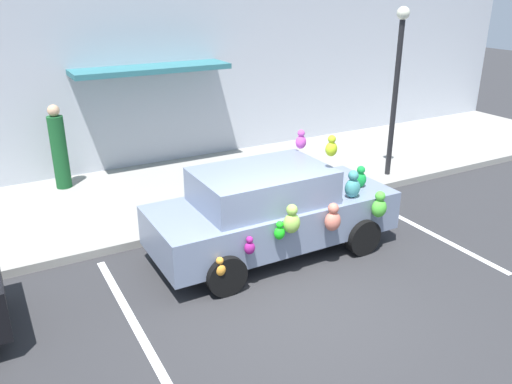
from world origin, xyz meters
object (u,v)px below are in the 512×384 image
(street_lamp_post, at_px, (397,76))
(pedestrian_near_shopfront, at_px, (59,149))
(plush_covered_car, at_px, (272,210))
(teddy_bear_on_sidewalk, at_px, (195,199))

(street_lamp_post, bearing_deg, pedestrian_near_shopfront, 157.66)
(plush_covered_car, distance_m, teddy_bear_on_sidewalk, 2.02)
(street_lamp_post, xyz_separation_m, pedestrian_near_shopfront, (-6.89, 2.83, -1.44))
(plush_covered_car, height_order, pedestrian_near_shopfront, plush_covered_car)
(plush_covered_car, bearing_deg, pedestrian_near_shopfront, 120.12)
(plush_covered_car, xyz_separation_m, pedestrian_near_shopfront, (-2.66, 4.58, 0.23))
(teddy_bear_on_sidewalk, relative_size, street_lamp_post, 0.16)
(pedestrian_near_shopfront, bearing_deg, plush_covered_car, -59.88)
(teddy_bear_on_sidewalk, bearing_deg, pedestrian_near_shopfront, 127.04)
(street_lamp_post, bearing_deg, teddy_bear_on_sidewalk, 178.33)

